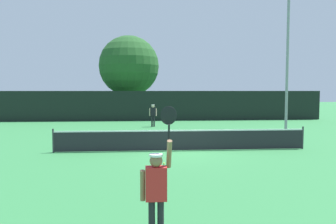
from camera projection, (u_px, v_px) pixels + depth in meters
ground_plane at (182, 151)px, 15.20m from camera, size 120.00×120.00×0.00m
tennis_net at (182, 140)px, 15.17m from camera, size 11.67×0.08×1.07m
perimeter_fence at (162, 106)px, 30.19m from camera, size 30.10×0.12×2.73m
player_serving at (157, 185)px, 5.88m from camera, size 0.67×0.39×2.50m
player_receiving at (153, 113)px, 25.11m from camera, size 0.57×0.25×1.69m
tennis_ball at (164, 163)px, 12.38m from camera, size 0.07×0.07×0.07m
light_pole at (288, 54)px, 22.08m from camera, size 1.18×0.28×9.30m
large_tree at (129, 66)px, 33.33m from camera, size 6.07×6.07×8.29m
parked_car_near at (84, 109)px, 35.65m from camera, size 2.28×4.36×1.69m
parked_car_mid at (250, 108)px, 36.95m from camera, size 2.20×4.33×1.69m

